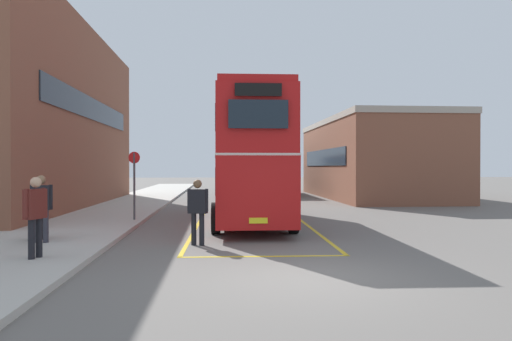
# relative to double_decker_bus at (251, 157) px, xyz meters

# --- Properties ---
(ground_plane) EXTENTS (135.60, 135.60, 0.00)m
(ground_plane) POSITION_rel_double_decker_bus_xyz_m (0.45, 5.39, -2.51)
(ground_plane) COLOR #66605B
(sidewalk_left) EXTENTS (4.00, 57.60, 0.14)m
(sidewalk_left) POSITION_rel_double_decker_bus_xyz_m (-6.05, 7.79, -2.44)
(sidewalk_left) COLOR #B2ADA3
(sidewalk_left) RESTS_ON ground
(brick_building_left) EXTENTS (5.09, 19.25, 9.20)m
(brick_building_left) POSITION_rel_double_decker_bus_xyz_m (-10.16, 6.86, 2.09)
(brick_building_left) COLOR brown
(brick_building_left) RESTS_ON ground
(depot_building_right) EXTENTS (6.93, 15.46, 5.34)m
(depot_building_right) POSITION_rel_double_decker_bus_xyz_m (9.35, 13.94, 0.16)
(depot_building_right) COLOR brown
(depot_building_right) RESTS_ON ground
(double_decker_bus) EXTENTS (2.91, 9.74, 4.75)m
(double_decker_bus) POSITION_rel_double_decker_bus_xyz_m (0.00, 0.00, 0.00)
(double_decker_bus) COLOR black
(double_decker_bus) RESTS_ON ground
(single_deck_bus) EXTENTS (2.80, 8.29, 3.02)m
(single_deck_bus) POSITION_rel_double_decker_bus_xyz_m (2.63, 18.13, -0.87)
(single_deck_bus) COLOR black
(single_deck_bus) RESTS_ON ground
(pedestrian_boarding) EXTENTS (0.57, 0.36, 1.79)m
(pedestrian_boarding) POSITION_rel_double_decker_bus_xyz_m (-1.78, -5.06, -1.47)
(pedestrian_boarding) COLOR black
(pedestrian_boarding) RESTS_ON ground
(pedestrian_waiting_near) EXTENTS (0.59, 0.27, 1.77)m
(pedestrian_waiting_near) POSITION_rel_double_decker_bus_xyz_m (-5.86, -5.14, -1.34)
(pedestrian_waiting_near) COLOR #2D2D38
(pedestrian_waiting_near) RESTS_ON sidewalk_left
(pedestrian_waiting_far) EXTENTS (0.38, 0.56, 1.77)m
(pedestrian_waiting_far) POSITION_rel_double_decker_bus_xyz_m (-5.20, -7.30, -1.34)
(pedestrian_waiting_far) COLOR black
(pedestrian_waiting_far) RESTS_ON sidewalk_left
(litter_bin) EXTENTS (0.48, 0.48, 0.87)m
(litter_bin) POSITION_rel_double_decker_bus_xyz_m (-6.17, -4.59, -1.93)
(litter_bin) COLOR black
(litter_bin) RESTS_ON sidewalk_left
(bus_stop_sign) EXTENTS (0.44, 0.11, 2.55)m
(bus_stop_sign) POSITION_rel_double_decker_bus_xyz_m (-4.38, 0.08, -0.83)
(bus_stop_sign) COLOR #4C4C51
(bus_stop_sign) RESTS_ON sidewalk_left
(bay_marking_yellow) EXTENTS (4.38, 11.78, 0.01)m
(bay_marking_yellow) POSITION_rel_double_decker_bus_xyz_m (-0.02, -1.84, -2.51)
(bay_marking_yellow) COLOR gold
(bay_marking_yellow) RESTS_ON ground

